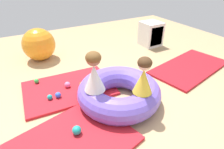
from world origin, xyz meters
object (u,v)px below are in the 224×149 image
(play_ball_pink, at_px, (67,85))
(play_ball_red, at_px, (96,72))
(exercise_ball_large, at_px, (39,44))
(storage_cube, at_px, (151,34))
(play_ball_teal, at_px, (50,97))
(play_ball_green, at_px, (36,81))
(child_in_white, at_px, (94,72))
(play_ball_orange, at_px, (83,85))
(inflatable_cushion, at_px, (119,92))
(play_ball_blue, at_px, (58,95))
(play_ball_teal_second, at_px, (77,130))
(child_in_yellow, at_px, (144,76))

(play_ball_pink, xyz_separation_m, play_ball_red, (0.58, 0.16, -0.02))
(exercise_ball_large, distance_m, storage_cube, 2.54)
(play_ball_teal, xyz_separation_m, play_ball_green, (-0.08, 0.54, 0.00))
(child_in_white, relative_size, play_ball_green, 6.85)
(child_in_white, relative_size, play_ball_red, 8.38)
(storage_cube, bearing_deg, play_ball_red, -159.35)
(play_ball_orange, xyz_separation_m, exercise_ball_large, (-0.33, 1.48, 0.23))
(inflatable_cushion, bearing_deg, exercise_ball_large, 108.36)
(play_ball_blue, distance_m, play_ball_teal_second, 0.78)
(exercise_ball_large, bearing_deg, inflatable_cushion, -71.64)
(inflatable_cushion, relative_size, child_in_yellow, 2.45)
(play_ball_green, bearing_deg, play_ball_teal, -81.15)
(play_ball_pink, height_order, play_ball_orange, play_ball_orange)
(inflatable_cushion, relative_size, storage_cube, 2.09)
(play_ball_red, distance_m, play_ball_teal_second, 1.39)
(child_in_yellow, xyz_separation_m, play_ball_blue, (-0.87, 0.82, -0.49))
(storage_cube, bearing_deg, play_ball_blue, -158.17)
(inflatable_cushion, distance_m, play_ball_teal_second, 0.81)
(play_ball_pink, xyz_separation_m, storage_cube, (2.36, 0.83, 0.19))
(child_in_white, bearing_deg, child_in_yellow, 117.54)
(play_ball_teal_second, bearing_deg, exercise_ball_large, 88.06)
(child_in_white, relative_size, exercise_ball_large, 0.80)
(child_in_yellow, relative_size, storage_cube, 0.85)
(play_ball_orange, height_order, exercise_ball_large, exercise_ball_large)
(play_ball_teal, height_order, storage_cube, storage_cube)
(child_in_yellow, relative_size, play_ball_red, 7.66)
(play_ball_blue, xyz_separation_m, storage_cube, (2.56, 1.02, 0.20))
(play_ball_green, xyz_separation_m, exercise_ball_large, (0.28, 0.98, 0.25))
(child_in_yellow, distance_m, play_ball_teal, 1.39)
(child_in_yellow, height_order, play_ball_blue, child_in_yellow)
(child_in_white, xyz_separation_m, play_ball_red, (0.40, 0.84, -0.53))
(exercise_ball_large, bearing_deg, child_in_yellow, -71.30)
(play_ball_teal, bearing_deg, play_ball_blue, -8.04)
(play_ball_red, xyz_separation_m, play_ball_teal_second, (-0.79, -1.14, 0.02))
(play_ball_teal, distance_m, play_ball_teal_second, 0.81)
(storage_cube, bearing_deg, play_ball_orange, -155.82)
(inflatable_cushion, height_order, storage_cube, storage_cube)
(play_ball_orange, bearing_deg, play_ball_red, 38.28)
(play_ball_pink, height_order, play_ball_red, play_ball_pink)
(play_ball_green, distance_m, exercise_ball_large, 1.05)
(play_ball_blue, bearing_deg, storage_cube, 21.83)
(play_ball_red, bearing_deg, child_in_white, -115.77)
(play_ball_orange, height_order, play_ball_blue, play_ball_orange)
(play_ball_teal, distance_m, play_ball_green, 0.55)
(child_in_white, bearing_deg, play_ball_pink, -102.98)
(play_ball_teal_second, height_order, exercise_ball_large, exercise_ball_large)
(inflatable_cushion, distance_m, storage_cube, 2.36)
(inflatable_cushion, xyz_separation_m, play_ball_teal, (-0.86, 0.50, -0.09))
(child_in_yellow, distance_m, play_ball_pink, 1.31)
(child_in_white, height_order, play_ball_orange, child_in_white)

